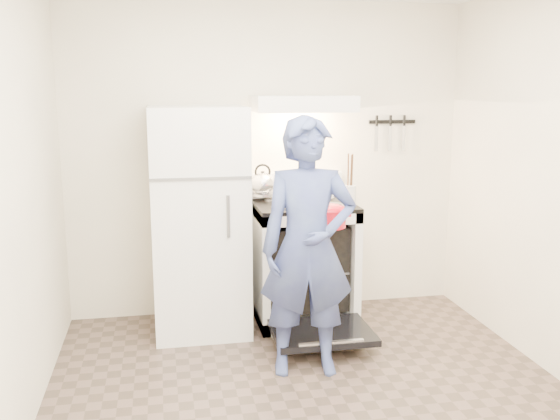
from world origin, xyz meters
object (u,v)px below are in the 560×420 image
object	(u,v)px
person	(308,248)
refrigerator	(199,221)
stove_body	(303,264)
tea_kettle	(263,182)
dutch_oven	(327,218)

from	to	relation	value
person	refrigerator	bearing A→B (deg)	131.87
stove_body	tea_kettle	bearing A→B (deg)	147.46
refrigerator	stove_body	size ratio (longest dim) A/B	1.85
refrigerator	tea_kettle	size ratio (longest dim) A/B	5.91
tea_kettle	dutch_oven	distance (m)	0.79
person	tea_kettle	bearing A→B (deg)	101.89
tea_kettle	person	xyz separation A→B (m)	(0.11, -1.08, -0.26)
stove_body	dutch_oven	size ratio (longest dim) A/B	2.71
tea_kettle	person	size ratio (longest dim) A/B	0.17
tea_kettle	person	world-z (taller)	person
person	stove_body	bearing A→B (deg)	84.59
tea_kettle	dutch_oven	world-z (taller)	tea_kettle
refrigerator	stove_body	distance (m)	0.90
person	dutch_oven	bearing A→B (deg)	65.63
dutch_oven	refrigerator	bearing A→B (deg)	150.36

